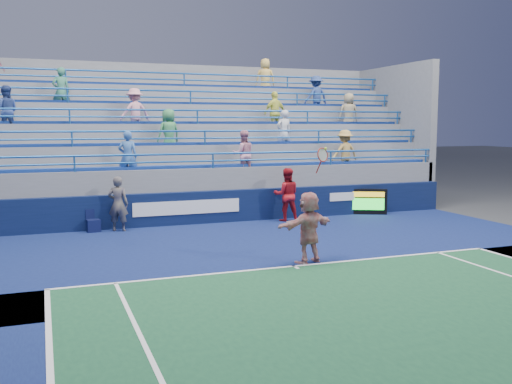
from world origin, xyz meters
name	(u,v)px	position (x,y,z in m)	size (l,w,h in m)	color
ground	(294,267)	(0.00, 0.00, 0.00)	(120.00, 120.00, 0.00)	#333538
sponsor_wall	(215,207)	(0.00, 6.50, 0.55)	(18.00, 0.32, 1.10)	#091536
bleacher_stand	(188,169)	(0.00, 10.27, 1.55)	(18.00, 5.60, 6.13)	slate
serve_speed_board	(368,202)	(5.81, 6.19, 0.48)	(1.32, 0.71, 0.96)	black
judge_chair	(93,225)	(-4.03, 6.20, 0.23)	(0.43, 0.43, 0.70)	#0B1138
tennis_player	(309,227)	(0.50, 0.26, 0.87)	(1.69, 0.94, 2.79)	silver
line_judge	(118,204)	(-3.28, 6.03, 0.87)	(0.63, 0.42, 1.74)	#15173B
ball_girl	(287,195)	(2.42, 5.97, 0.92)	(0.90, 0.70, 1.84)	#A2121B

